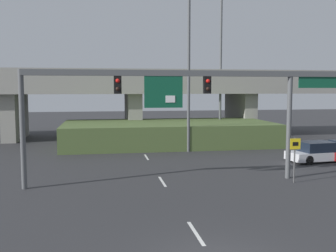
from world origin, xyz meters
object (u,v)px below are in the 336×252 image
object	(u,v)px
speed_limit_sign	(295,153)
highway_light_pole_near	(221,62)
parked_sedan_near_right	(318,152)
highway_light_pole_far	(189,37)
signal_gantry	(188,91)

from	to	relation	value
speed_limit_sign	highway_light_pole_near	bearing A→B (deg)	85.60
highway_light_pole_near	parked_sedan_near_right	size ratio (longest dim) A/B	3.21
highway_light_pole_far	highway_light_pole_near	bearing A→B (deg)	55.59
speed_limit_sign	highway_light_pole_far	distance (m)	14.32
signal_gantry	parked_sedan_near_right	bearing A→B (deg)	23.32
highway_light_pole_far	speed_limit_sign	bearing A→B (deg)	-73.36
highway_light_pole_far	parked_sedan_near_right	bearing A→B (deg)	-35.90
highway_light_pole_near	highway_light_pole_far	bearing A→B (deg)	-124.41
signal_gantry	speed_limit_sign	bearing A→B (deg)	-10.69
highway_light_pole_far	parked_sedan_near_right	xyz separation A→B (m)	(8.18, -5.92, -8.69)
highway_light_pole_near	parked_sedan_near_right	bearing A→B (deg)	-75.89
signal_gantry	highway_light_pole_far	xyz separation A→B (m)	(2.36, 10.46, 4.26)
signal_gantry	highway_light_pole_far	world-z (taller)	highway_light_pole_far
signal_gantry	speed_limit_sign	xyz separation A→B (m)	(5.81, -1.10, -3.44)
highway_light_pole_far	signal_gantry	bearing A→B (deg)	-102.70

